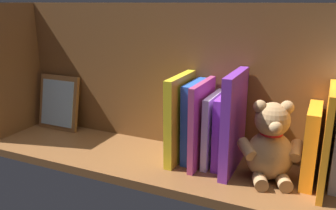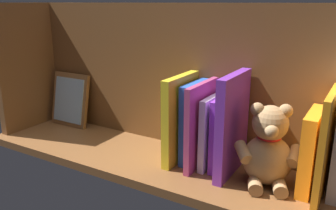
% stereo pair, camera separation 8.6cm
% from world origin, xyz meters
% --- Properties ---
extents(ground_plane, '(1.09, 0.27, 0.02)m').
position_xyz_m(ground_plane, '(0.00, 0.00, -0.01)').
color(ground_plane, brown).
extents(shelf_back_panel, '(1.09, 0.02, 0.39)m').
position_xyz_m(shelf_back_panel, '(0.00, -0.11, 0.20)').
color(shelf_back_panel, brown).
rests_on(shelf_back_panel, ground_plane).
extents(shelf_side_divider, '(0.02, 0.21, 0.39)m').
position_xyz_m(shelf_side_divider, '(0.52, 0.00, 0.20)').
color(shelf_side_divider, brown).
rests_on(shelf_side_divider, ground_plane).
extents(book_1, '(0.01, 0.17, 0.23)m').
position_xyz_m(book_1, '(-0.36, -0.01, 0.11)').
color(book_1, orange).
rests_on(book_1, ground_plane).
extents(book_2, '(0.03, 0.13, 0.17)m').
position_xyz_m(book_2, '(-0.33, -0.03, 0.09)').
color(book_2, orange).
rests_on(book_2, ground_plane).
extents(teddy_bear, '(0.14, 0.14, 0.19)m').
position_xyz_m(teddy_bear, '(-0.25, -0.01, 0.08)').
color(teddy_bear, tan).
rests_on(teddy_bear, ground_plane).
extents(book_3, '(0.02, 0.16, 0.24)m').
position_xyz_m(book_3, '(-0.16, -0.02, 0.12)').
color(book_3, purple).
rests_on(book_3, ground_plane).
extents(book_4, '(0.02, 0.12, 0.18)m').
position_xyz_m(book_4, '(-0.13, -0.04, 0.09)').
color(book_4, purple).
rests_on(book_4, ground_plane).
extents(book_5, '(0.02, 0.13, 0.18)m').
position_xyz_m(book_5, '(-0.11, -0.04, 0.09)').
color(book_5, silver).
rests_on(book_5, ground_plane).
extents(book_6, '(0.01, 0.16, 0.21)m').
position_xyz_m(book_6, '(-0.08, -0.02, 0.10)').
color(book_6, '#B23F72').
rests_on(book_6, ground_plane).
extents(book_7, '(0.02, 0.12, 0.20)m').
position_xyz_m(book_7, '(-0.05, -0.04, 0.10)').
color(book_7, blue).
rests_on(book_7, ground_plane).
extents(book_8, '(0.02, 0.16, 0.22)m').
position_xyz_m(book_8, '(-0.02, -0.02, 0.11)').
color(book_8, yellow).
rests_on(book_8, ground_plane).
extents(picture_frame_leaning, '(0.15, 0.05, 0.17)m').
position_xyz_m(picture_frame_leaning, '(0.42, -0.07, 0.08)').
color(picture_frame_leaning, brown).
rests_on(picture_frame_leaning, ground_plane).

